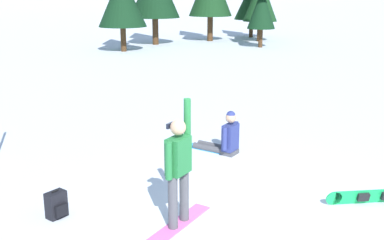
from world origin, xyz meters
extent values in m
plane|color=silver|center=(0.00, 0.00, 0.00)|extent=(800.00, 800.00, 0.00)
cube|color=pink|center=(-0.96, 0.50, 0.01)|extent=(1.36, 1.18, 0.02)
cylinder|color=#4C4C51|center=(-1.08, 0.39, 0.45)|extent=(0.15, 0.15, 0.86)
cylinder|color=#4C4C51|center=(-0.84, 0.60, 0.45)|extent=(0.15, 0.15, 0.86)
cube|color=#237238|center=(-0.96, 0.50, 1.17)|extent=(0.46, 0.44, 0.57)
cylinder|color=#237238|center=(-1.16, 0.33, 1.16)|extent=(0.11, 0.11, 0.58)
cylinder|color=#237238|center=(-0.76, 0.66, 1.70)|extent=(0.11, 0.11, 0.60)
sphere|color=tan|center=(-0.96, 0.50, 1.61)|extent=(0.24, 0.24, 0.24)
cube|color=black|center=(-1.05, 0.60, 1.62)|extent=(0.16, 0.14, 0.08)
cube|color=#4C4C51|center=(1.12, 3.27, 0.05)|extent=(0.46, 0.44, 0.10)
cylinder|color=#4C4C51|center=(0.74, 3.60, 0.07)|extent=(0.60, 0.72, 0.14)
cylinder|color=#4C4C51|center=(0.90, 3.73, 0.07)|extent=(0.60, 0.72, 0.14)
cube|color=#1E8CD8|center=(0.57, 3.98, 0.01)|extent=(1.10, 1.31, 0.02)
cube|color=navy|center=(1.12, 3.27, 0.40)|extent=(0.46, 0.43, 0.60)
cylinder|color=navy|center=(0.92, 3.11, 0.44)|extent=(0.11, 0.11, 0.52)
cylinder|color=navy|center=(1.33, 3.43, 0.44)|extent=(0.11, 0.11, 0.52)
sphere|color=tan|center=(1.12, 3.27, 0.86)|extent=(0.24, 0.24, 0.24)
sphere|color=navy|center=(1.12, 3.27, 0.91)|extent=(0.20, 0.20, 0.20)
cube|color=#19B259|center=(2.48, 0.13, 0.14)|extent=(1.44, 0.41, 0.28)
cylinder|color=#19B259|center=(1.77, 0.28, 0.14)|extent=(0.30, 0.16, 0.28)
cube|color=black|center=(2.26, 0.13, 0.15)|extent=(0.22, 0.15, 0.15)
cube|color=black|center=(-2.77, 1.41, 0.22)|extent=(0.38, 0.34, 0.44)
cube|color=black|center=(-2.70, 1.30, 0.15)|extent=(0.22, 0.17, 0.20)
cylinder|color=black|center=(-2.77, 1.41, 0.46)|extent=(0.11, 0.09, 0.02)
cylinder|color=#472D19|center=(13.14, 26.99, 0.67)|extent=(0.31, 0.31, 1.35)
cone|color=#143819|center=(13.14, 26.99, 2.78)|extent=(2.62, 2.62, 2.86)
cylinder|color=#472D19|center=(9.25, 25.61, 0.87)|extent=(0.40, 0.40, 1.75)
cylinder|color=#472D19|center=(10.92, 21.05, 0.58)|extent=(0.27, 0.27, 1.17)
cone|color=black|center=(10.92, 21.05, 2.41)|extent=(1.76, 1.76, 2.49)
cylinder|color=#472D19|center=(12.46, 24.26, 0.70)|extent=(0.32, 0.32, 1.40)
cylinder|color=#472D19|center=(5.03, 24.72, 0.88)|extent=(0.40, 0.40, 1.76)
cylinder|color=#472D19|center=(2.33, 21.89, 0.73)|extent=(0.33, 0.33, 1.45)
camera|label=1|loc=(-2.95, -5.94, 3.62)|focal=44.04mm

